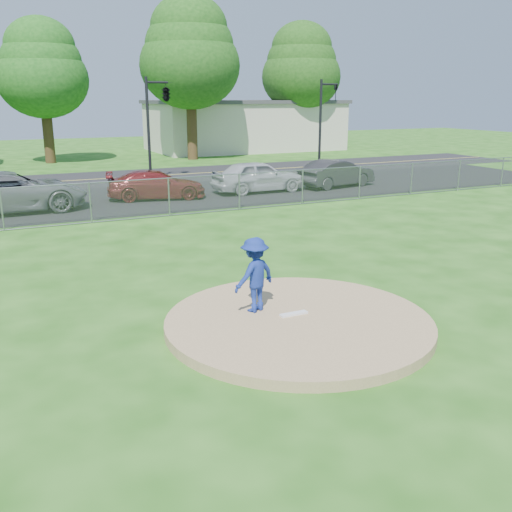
{
  "coord_description": "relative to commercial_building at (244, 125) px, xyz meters",
  "views": [
    {
      "loc": [
        -5.41,
        -9.34,
        4.49
      ],
      "look_at": [
        0.0,
        2.0,
        1.0
      ],
      "focal_mm": 40.0,
      "sensor_mm": 36.0,
      "label": 1
    }
  ],
  "objects": [
    {
      "name": "tree_center",
      "position": [
        -17.0,
        -4.0,
        4.31
      ],
      "size": [
        6.16,
        6.16,
        9.84
      ],
      "color": "#382614",
      "rests_on": "ground"
    },
    {
      "name": "street",
      "position": [
        -16.0,
        -14.0,
        -2.16
      ],
      "size": [
        60.0,
        7.0,
        0.01
      ],
      "primitive_type": "cube",
      "color": "black",
      "rests_on": "ground"
    },
    {
      "name": "tree_far_right",
      "position": [
        4.0,
        -3.0,
        4.9
      ],
      "size": [
        6.72,
        6.72,
        10.74
      ],
      "color": "#321F12",
      "rests_on": "ground"
    },
    {
      "name": "pitcher",
      "position": [
        -16.62,
        -37.23,
        -1.18
      ],
      "size": [
        1.15,
        0.88,
        1.57
      ],
      "primitive_type": "imported",
      "rotation": [
        0.0,
        0.0,
        3.47
      ],
      "color": "navy",
      "rests_on": "pitchers_mound"
    },
    {
      "name": "parked_car_darkred",
      "position": [
        -14.35,
        -21.93,
        -1.51
      ],
      "size": [
        4.71,
        2.68,
        1.29
      ],
      "primitive_type": "imported",
      "rotation": [
        0.0,
        0.0,
        1.36
      ],
      "color": "maroon",
      "rests_on": "parking_lot"
    },
    {
      "name": "tree_right",
      "position": [
        -7.0,
        -6.0,
        5.49
      ],
      "size": [
        7.28,
        7.28,
        11.63
      ],
      "color": "#3B2715",
      "rests_on": "ground"
    },
    {
      "name": "commercial_building",
      "position": [
        0.0,
        0.0,
        0.0
      ],
      "size": [
        16.4,
        9.4,
        4.3
      ],
      "color": "beige",
      "rests_on": "ground"
    },
    {
      "name": "parked_car_charcoal",
      "position": [
        -4.86,
        -22.37,
        -1.45
      ],
      "size": [
        4.47,
        2.27,
        1.41
      ],
      "primitive_type": "imported",
      "rotation": [
        0.0,
        0.0,
        1.76
      ],
      "color": "#27272A",
      "rests_on": "parking_lot"
    },
    {
      "name": "parked_car_gray",
      "position": [
        -20.52,
        -22.45,
        -1.33
      ],
      "size": [
        6.05,
        3.04,
        1.64
      ],
      "primitive_type": "imported",
      "rotation": [
        0.0,
        0.0,
        1.62
      ],
      "color": "slate",
      "rests_on": "parking_lot"
    },
    {
      "name": "traffic_signal_center",
      "position": [
        -12.03,
        -16.0,
        2.45
      ],
      "size": [
        1.42,
        2.48,
        5.6
      ],
      "color": "black",
      "rests_on": "ground"
    },
    {
      "name": "pitching_rubber",
      "position": [
        -16.0,
        -37.8,
        -1.94
      ],
      "size": [
        0.6,
        0.15,
        0.04
      ],
      "primitive_type": "cube",
      "color": "white",
      "rests_on": "pitchers_mound"
    },
    {
      "name": "pitchers_mound",
      "position": [
        -16.0,
        -38.0,
        -2.06
      ],
      "size": [
        5.4,
        5.4,
        0.2
      ],
      "primitive_type": "cylinder",
      "color": "#A08158",
      "rests_on": "ground"
    },
    {
      "name": "ground",
      "position": [
        -16.0,
        -28.0,
        -2.16
      ],
      "size": [
        120.0,
        120.0,
        0.0
      ],
      "primitive_type": "plane",
      "color": "#1D5412",
      "rests_on": "ground"
    },
    {
      "name": "parking_lot",
      "position": [
        -16.0,
        -21.5,
        -2.15
      ],
      "size": [
        50.0,
        8.0,
        0.01
      ],
      "primitive_type": "cube",
      "color": "black",
      "rests_on": "ground"
    },
    {
      "name": "traffic_signal_right",
      "position": [
        -1.76,
        -16.0,
        1.2
      ],
      "size": [
        1.28,
        0.2,
        5.6
      ],
      "color": "black",
      "rests_on": "ground"
    },
    {
      "name": "chain_link_fence",
      "position": [
        -16.0,
        -26.0,
        -1.41
      ],
      "size": [
        40.0,
        0.06,
        1.5
      ],
      "primitive_type": "cube",
      "color": "gray",
      "rests_on": "ground"
    },
    {
      "name": "parked_car_pearl",
      "position": [
        -9.29,
        -22.15,
        -1.37
      ],
      "size": [
        4.57,
        1.87,
        1.55
      ],
      "primitive_type": "imported",
      "rotation": [
        0.0,
        0.0,
        1.58
      ],
      "color": "silver",
      "rests_on": "parking_lot"
    }
  ]
}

